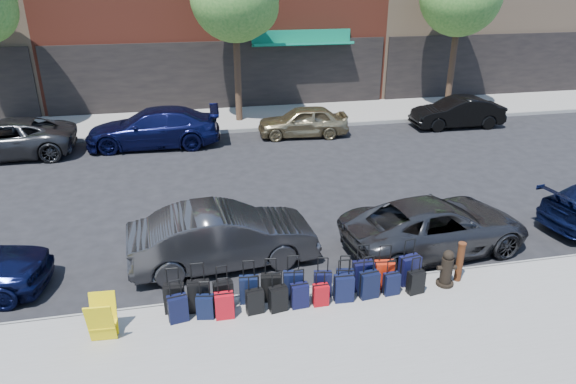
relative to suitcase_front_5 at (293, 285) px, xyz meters
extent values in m
plane|color=black|center=(0.06, 4.79, -0.46)|extent=(120.00, 120.00, 0.00)
cube|color=gray|center=(0.06, -1.71, -0.39)|extent=(60.00, 4.00, 0.15)
cube|color=gray|center=(0.06, 14.79, -0.39)|extent=(60.00, 4.00, 0.15)
cube|color=gray|center=(0.06, 0.31, -0.39)|extent=(60.00, 0.08, 0.15)
cube|color=gray|center=(0.06, 12.77, -0.39)|extent=(60.00, 0.08, 0.15)
cube|color=black|center=(0.06, 16.74, 1.24)|extent=(16.66, 0.15, 3.40)
cube|color=#0C7152|center=(4.06, 16.39, 2.74)|extent=(5.00, 0.91, 0.27)
cube|color=#0C7152|center=(4.06, 16.69, 3.09)|extent=(5.00, 0.10, 0.60)
cube|color=black|center=(16.06, 16.74, 1.24)|extent=(14.70, 0.15, 3.40)
cylinder|color=black|center=(0.56, 14.29, 2.09)|extent=(0.30, 0.30, 4.80)
sphere|color=#317928|center=(1.16, 14.29, 4.68)|extent=(2.58, 2.58, 2.58)
cylinder|color=black|center=(11.06, 14.29, 2.09)|extent=(0.30, 0.30, 4.80)
sphere|color=#317928|center=(11.66, 14.29, 4.68)|extent=(2.58, 2.58, 2.58)
cube|color=black|center=(-2.47, 0.03, 0.00)|extent=(0.42, 0.25, 0.62)
cylinder|color=black|center=(-2.47, 0.03, 0.66)|extent=(0.23, 0.05, 0.03)
cube|color=black|center=(-1.97, -0.03, 0.02)|extent=(0.45, 0.26, 0.67)
cylinder|color=black|center=(-1.97, -0.03, 0.75)|extent=(0.25, 0.04, 0.03)
cube|color=black|center=(-1.48, -0.03, -0.02)|extent=(0.42, 0.27, 0.59)
cylinder|color=black|center=(-1.48, -0.03, 0.62)|extent=(0.22, 0.06, 0.03)
cube|color=black|center=(-0.93, 0.04, -0.01)|extent=(0.42, 0.27, 0.60)
cylinder|color=black|center=(-0.93, 0.04, 0.64)|extent=(0.23, 0.06, 0.03)
cube|color=black|center=(-0.48, 0.01, -0.01)|extent=(0.44, 0.29, 0.61)
cylinder|color=black|center=(-0.48, 0.01, 0.65)|extent=(0.23, 0.07, 0.03)
cube|color=black|center=(0.00, 0.00, 0.00)|extent=(0.44, 0.28, 0.62)
cylinder|color=black|center=(0.00, 0.00, 0.66)|extent=(0.23, 0.06, 0.03)
cube|color=black|center=(0.63, -0.04, -0.03)|extent=(0.40, 0.27, 0.56)
cylinder|color=black|center=(0.63, -0.04, 0.57)|extent=(0.21, 0.07, 0.03)
cube|color=black|center=(1.12, -0.06, -0.03)|extent=(0.40, 0.27, 0.56)
cylinder|color=black|center=(1.12, -0.06, 0.57)|extent=(0.21, 0.07, 0.03)
cube|color=black|center=(1.55, 0.01, 0.02)|extent=(0.45, 0.25, 0.66)
cylinder|color=black|center=(1.55, 0.01, 0.74)|extent=(0.25, 0.03, 0.03)
cube|color=#B2210B|center=(2.03, -0.03, 0.01)|extent=(0.45, 0.29, 0.64)
cylinder|color=black|center=(2.03, -0.03, 0.70)|extent=(0.24, 0.07, 0.03)
cube|color=black|center=(2.63, 0.01, 0.03)|extent=(0.49, 0.33, 0.67)
cylinder|color=black|center=(2.63, 0.01, 0.75)|extent=(0.25, 0.08, 0.03)
cube|color=black|center=(-2.40, -0.30, -0.03)|extent=(0.42, 0.28, 0.56)
cylinder|color=black|center=(-2.40, -0.30, 0.58)|extent=(0.22, 0.07, 0.03)
cube|color=black|center=(-1.87, -0.31, -0.06)|extent=(0.37, 0.25, 0.50)
cylinder|color=black|center=(-1.87, -0.31, 0.49)|extent=(0.19, 0.07, 0.03)
cube|color=#B00B16|center=(-1.49, -0.38, -0.04)|extent=(0.37, 0.22, 0.55)
cylinder|color=black|center=(-1.49, -0.38, 0.56)|extent=(0.21, 0.03, 0.03)
cube|color=black|center=(-0.87, -0.35, -0.05)|extent=(0.37, 0.25, 0.52)
cylinder|color=black|center=(-0.87, -0.35, 0.51)|extent=(0.20, 0.06, 0.03)
cube|color=black|center=(-0.40, -0.37, -0.04)|extent=(0.40, 0.27, 0.54)
cylinder|color=black|center=(-0.40, -0.37, 0.55)|extent=(0.21, 0.07, 0.03)
cube|color=black|center=(0.06, -0.34, -0.05)|extent=(0.37, 0.23, 0.53)
cylinder|color=black|center=(0.06, -0.34, 0.53)|extent=(0.20, 0.05, 0.03)
cube|color=#A40A12|center=(0.50, -0.36, -0.07)|extent=(0.32, 0.19, 0.47)
cylinder|color=black|center=(0.50, -0.36, 0.44)|extent=(0.18, 0.04, 0.03)
cube|color=black|center=(1.02, -0.32, -0.02)|extent=(0.41, 0.25, 0.59)
cylinder|color=black|center=(1.02, -0.32, 0.63)|extent=(0.23, 0.04, 0.03)
cube|color=black|center=(1.58, -0.30, -0.01)|extent=(0.43, 0.28, 0.60)
cylinder|color=black|center=(1.58, -0.30, 0.64)|extent=(0.23, 0.06, 0.03)
cube|color=black|center=(2.09, -0.30, -0.06)|extent=(0.35, 0.22, 0.50)
cylinder|color=black|center=(2.09, -0.30, 0.48)|extent=(0.19, 0.05, 0.03)
cube|color=black|center=(2.62, -0.37, -0.05)|extent=(0.38, 0.26, 0.52)
cylinder|color=black|center=(2.62, -0.37, 0.52)|extent=(0.20, 0.06, 0.03)
cylinder|color=black|center=(3.41, -0.21, -0.28)|extent=(0.39, 0.39, 0.06)
cylinder|color=black|center=(3.41, -0.21, 0.06)|extent=(0.26, 0.26, 0.60)
sphere|color=black|center=(3.41, -0.21, 0.43)|extent=(0.24, 0.24, 0.24)
cylinder|color=black|center=(3.41, -0.21, 0.12)|extent=(0.44, 0.14, 0.11)
cylinder|color=#38190C|center=(3.77, -0.11, 0.15)|extent=(0.15, 0.15, 0.93)
cylinder|color=#38190C|center=(3.77, -0.11, 0.62)|extent=(0.18, 0.18, 0.04)
cube|color=yellow|center=(-3.80, -0.70, 0.13)|extent=(0.50, 0.25, 0.87)
cube|color=yellow|center=(-3.78, -0.38, 0.13)|extent=(0.50, 0.25, 0.87)
cube|color=yellow|center=(-3.79, -0.54, 0.00)|extent=(0.50, 0.35, 0.02)
imported|color=#353537|center=(-1.29, 1.95, 0.27)|extent=(4.57, 1.91, 1.47)
imported|color=#313134|center=(4.02, 1.56, 0.20)|extent=(4.99, 2.74, 1.33)
imported|color=#303032|center=(-8.69, 11.38, 0.25)|extent=(5.14, 2.41, 1.42)
imported|color=#0D103A|center=(-3.20, 11.59, 0.30)|extent=(5.37, 2.41, 1.53)
imported|color=#928259|center=(2.97, 11.68, 0.19)|extent=(3.94, 1.86, 1.30)
imported|color=black|center=(10.10, 11.60, 0.21)|extent=(4.12, 1.54, 1.35)
camera|label=1|loc=(-1.98, -8.94, 6.14)|focal=32.00mm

